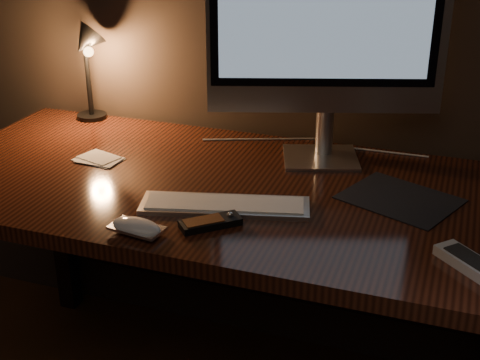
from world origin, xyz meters
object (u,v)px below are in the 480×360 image
(monitor, at_px, (327,21))
(keyboard, at_px, (225,205))
(mouse, at_px, (137,229))
(media_remote, at_px, (210,222))
(desk, at_px, (236,217))
(desk_lamp, at_px, (87,55))

(monitor, height_order, keyboard, monitor)
(mouse, distance_m, media_remote, 0.16)
(desk, xyz_separation_m, keyboard, (0.04, -0.20, 0.14))
(media_remote, bearing_deg, desk_lamp, 97.26)
(keyboard, xyz_separation_m, mouse, (-0.14, -0.18, 0.00))
(monitor, bearing_deg, keyboard, -129.93)
(desk_lamp, bearing_deg, desk, -13.85)
(desk_lamp, bearing_deg, monitor, 3.15)
(desk, bearing_deg, keyboard, -77.96)
(keyboard, bearing_deg, mouse, -142.04)
(mouse, bearing_deg, desk, 83.97)
(keyboard, height_order, desk_lamp, desk_lamp)
(desk, distance_m, mouse, 0.41)
(keyboard, relative_size, desk_lamp, 1.25)
(media_remote, distance_m, desk_lamp, 0.84)
(desk, bearing_deg, desk_lamp, 157.51)
(keyboard, xyz_separation_m, media_remote, (0.00, -0.10, 0.00))
(monitor, distance_m, media_remote, 0.61)
(monitor, distance_m, desk_lamp, 0.78)
(desk, xyz_separation_m, mouse, (-0.10, -0.38, 0.14))
(monitor, xyz_separation_m, mouse, (-0.28, -0.54, -0.37))
(mouse, relative_size, desk_lamp, 0.38)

